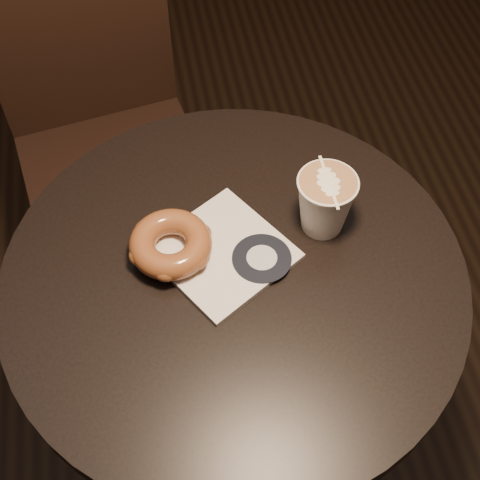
# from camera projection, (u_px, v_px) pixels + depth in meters

# --- Properties ---
(cafe_table) EXTENTS (0.70, 0.70, 0.75)m
(cafe_table) POSITION_uv_depth(u_px,v_px,m) (235.00, 334.00, 1.16)
(cafe_table) COLOR black
(cafe_table) RESTS_ON ground
(chair) EXTENTS (0.46, 0.46, 1.00)m
(chair) POSITION_uv_depth(u_px,v_px,m) (98.00, 107.00, 1.48)
(chair) COLOR black
(chair) RESTS_ON ground
(pastry_bag) EXTENTS (0.24, 0.24, 0.01)m
(pastry_bag) POSITION_uv_depth(u_px,v_px,m) (222.00, 253.00, 1.01)
(pastry_bag) COLOR silver
(pastry_bag) RESTS_ON cafe_table
(doughnut) EXTENTS (0.12, 0.12, 0.04)m
(doughnut) POSITION_uv_depth(u_px,v_px,m) (171.00, 244.00, 0.99)
(doughnut) COLOR brown
(doughnut) RESTS_ON pastry_bag
(latte_cup) EXTENTS (0.09, 0.09, 0.10)m
(latte_cup) POSITION_uv_depth(u_px,v_px,m) (325.00, 204.00, 1.01)
(latte_cup) COLOR white
(latte_cup) RESTS_ON cafe_table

